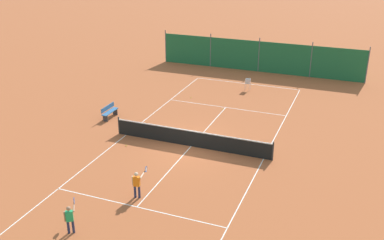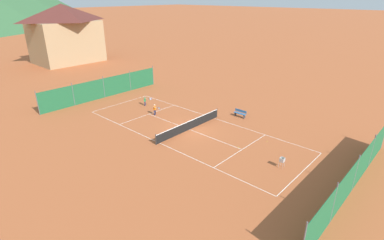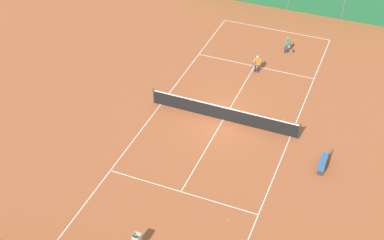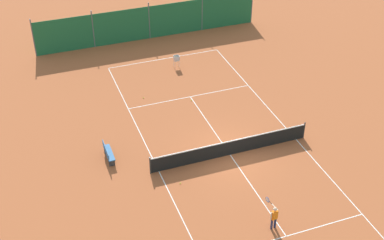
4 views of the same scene
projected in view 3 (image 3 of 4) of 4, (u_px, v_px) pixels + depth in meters
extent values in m
plane|color=#A8542D|center=(223.00, 120.00, 31.88)|extent=(600.00, 600.00, 0.00)
cube|color=white|center=(276.00, 30.00, 40.52)|extent=(8.25, 0.05, 0.01)
cube|color=white|center=(161.00, 104.00, 33.10)|extent=(0.05, 23.85, 0.01)
cube|color=white|center=(290.00, 136.00, 30.66)|extent=(0.05, 23.85, 0.01)
cube|color=white|center=(255.00, 66.00, 36.53)|extent=(8.20, 0.05, 0.01)
cube|color=white|center=(181.00, 192.00, 27.23)|extent=(8.20, 0.05, 0.01)
cube|color=white|center=(223.00, 120.00, 31.88)|extent=(0.05, 12.80, 0.01)
cylinder|color=#2D2D2D|center=(154.00, 96.00, 32.90)|extent=(0.08, 0.08, 1.06)
cylinder|color=#2D2D2D|center=(299.00, 131.00, 30.20)|extent=(0.08, 0.08, 1.06)
cube|color=black|center=(223.00, 114.00, 31.60)|extent=(9.10, 0.02, 0.91)
cube|color=white|center=(224.00, 107.00, 31.30)|extent=(9.10, 0.04, 0.06)
cylinder|color=#59595E|center=(344.00, 2.00, 40.96)|extent=(0.08, 0.08, 2.90)
cylinder|color=#23284C|center=(288.00, 49.00, 37.76)|extent=(0.10, 0.10, 0.58)
cylinder|color=#23284C|center=(285.00, 49.00, 37.73)|extent=(0.10, 0.10, 0.58)
cube|color=#239E5B|center=(287.00, 43.00, 37.43)|extent=(0.32, 0.29, 0.45)
sphere|color=#A37556|center=(288.00, 39.00, 37.22)|extent=(0.18, 0.18, 0.18)
cylinder|color=#A37556|center=(290.00, 43.00, 37.45)|extent=(0.07, 0.07, 0.45)
cylinder|color=#A37556|center=(286.00, 42.00, 37.12)|extent=(0.30, 0.41, 0.07)
cylinder|color=black|center=(288.00, 45.00, 36.87)|extent=(0.14, 0.19, 0.03)
torus|color=#1E4CB2|center=(289.00, 46.00, 36.68)|extent=(0.18, 0.25, 0.28)
cylinder|color=silver|center=(289.00, 46.00, 36.68)|extent=(0.14, 0.21, 0.25)
cylinder|color=#23284C|center=(258.00, 69.00, 35.73)|extent=(0.11, 0.11, 0.60)
cylinder|color=#23284C|center=(255.00, 68.00, 35.77)|extent=(0.11, 0.11, 0.60)
cube|color=orange|center=(257.00, 62.00, 35.42)|extent=(0.31, 0.21, 0.47)
sphere|color=beige|center=(258.00, 57.00, 35.20)|extent=(0.19, 0.19, 0.19)
cylinder|color=beige|center=(260.00, 62.00, 35.38)|extent=(0.07, 0.07, 0.47)
cylinder|color=beige|center=(254.00, 61.00, 35.16)|extent=(0.14, 0.47, 0.07)
cylinder|color=black|center=(253.00, 63.00, 34.90)|extent=(0.06, 0.22, 0.03)
torus|color=#1E4CB2|center=(253.00, 65.00, 34.71)|extent=(0.07, 0.28, 0.28)
cylinder|color=silver|center=(253.00, 65.00, 34.71)|extent=(0.04, 0.25, 0.25)
sphere|color=#CCE033|center=(186.00, 186.00, 27.52)|extent=(0.07, 0.07, 0.07)
sphere|color=#CCE033|center=(229.00, 220.00, 25.73)|extent=(0.07, 0.07, 0.07)
sphere|color=#CCE033|center=(284.00, 120.00, 31.82)|extent=(0.07, 0.07, 0.07)
cylinder|color=#B7B7BC|center=(136.00, 240.00, 24.47)|extent=(0.02, 0.02, 0.55)
cube|color=#B7B7BC|center=(137.00, 240.00, 24.12)|extent=(0.34, 0.34, 0.02)
cube|color=#B7B7BC|center=(135.00, 240.00, 23.89)|extent=(0.34, 0.02, 0.34)
cube|color=#B7B7BC|center=(139.00, 235.00, 24.14)|extent=(0.34, 0.02, 0.34)
cube|color=#B7B7BC|center=(133.00, 236.00, 24.07)|extent=(0.02, 0.34, 0.34)
cube|color=#B7B7BC|center=(140.00, 239.00, 23.97)|extent=(0.02, 0.34, 0.34)
sphere|color=#CCE033|center=(135.00, 240.00, 24.06)|extent=(0.07, 0.07, 0.07)
sphere|color=#CCE033|center=(138.00, 239.00, 24.10)|extent=(0.07, 0.07, 0.07)
sphere|color=#CCE033|center=(138.00, 237.00, 24.17)|extent=(0.07, 0.07, 0.07)
sphere|color=#CCE033|center=(134.00, 240.00, 24.04)|extent=(0.07, 0.07, 0.07)
sphere|color=#CCE033|center=(137.00, 238.00, 24.14)|extent=(0.07, 0.07, 0.07)
sphere|color=#CCE033|center=(135.00, 239.00, 24.08)|extent=(0.07, 0.07, 0.07)
sphere|color=#CCE033|center=(137.00, 236.00, 24.15)|extent=(0.07, 0.07, 0.07)
sphere|color=#CCE033|center=(134.00, 240.00, 24.00)|extent=(0.07, 0.07, 0.07)
sphere|color=#CCE033|center=(139.00, 239.00, 24.02)|extent=(0.07, 0.07, 0.07)
sphere|color=#CCE033|center=(137.00, 240.00, 23.97)|extent=(0.07, 0.07, 0.07)
sphere|color=#CCE033|center=(138.00, 238.00, 24.08)|extent=(0.07, 0.07, 0.07)
sphere|color=#CCE033|center=(136.00, 239.00, 24.02)|extent=(0.07, 0.07, 0.07)
sphere|color=#CCE033|center=(138.00, 240.00, 23.92)|extent=(0.07, 0.07, 0.07)
sphere|color=#CCE033|center=(135.00, 236.00, 24.10)|extent=(0.07, 0.07, 0.07)
sphere|color=#CCE033|center=(135.00, 235.00, 24.13)|extent=(0.07, 0.07, 0.07)
sphere|color=#CCE033|center=(136.00, 240.00, 23.92)|extent=(0.07, 0.07, 0.07)
sphere|color=#CCE033|center=(137.00, 239.00, 23.98)|extent=(0.07, 0.07, 0.07)
cube|color=#336699|center=(323.00, 162.00, 28.35)|extent=(0.36, 1.50, 0.05)
cube|color=#336699|center=(327.00, 159.00, 28.14)|extent=(0.04, 1.50, 0.28)
cube|color=#333338|center=(320.00, 172.00, 28.05)|extent=(0.32, 0.06, 0.44)
cube|color=#333338|center=(325.00, 158.00, 28.92)|extent=(0.32, 0.06, 0.44)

